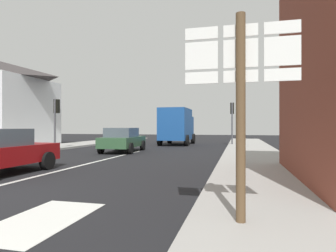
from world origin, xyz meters
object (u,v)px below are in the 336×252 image
sedan_far (123,139)px  traffic_light_far_right (232,114)px  delivery_truck (177,125)px  route_sign_post (241,95)px  traffic_light_near_left (56,112)px

sedan_far → traffic_light_far_right: size_ratio=1.24×
sedan_far → delivery_truck: 7.84m
route_sign_post → traffic_light_far_right: (-0.50, 19.51, 0.58)m
sedan_far → traffic_light_far_right: bearing=49.5°
sedan_far → traffic_light_near_left: bearing=178.1°
delivery_truck → route_sign_post: route_sign_post is taller
traffic_light_far_right → route_sign_post: bearing=-88.5°
delivery_truck → route_sign_post: bearing=-75.4°
delivery_truck → traffic_light_far_right: size_ratio=1.44×
traffic_light_far_right → delivery_truck: bearing=178.5°
traffic_light_far_right → sedan_far: bearing=-130.5°
sedan_far → traffic_light_far_right: traffic_light_far_right is taller
delivery_truck → traffic_light_near_left: traffic_light_near_left is taller
sedan_far → delivery_truck: size_ratio=0.86×
delivery_truck → route_sign_post: 20.28m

